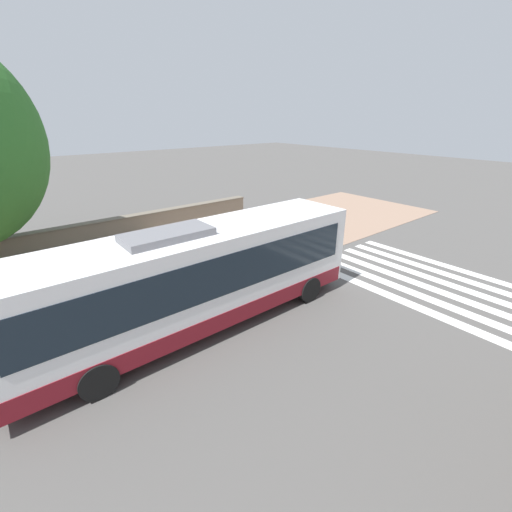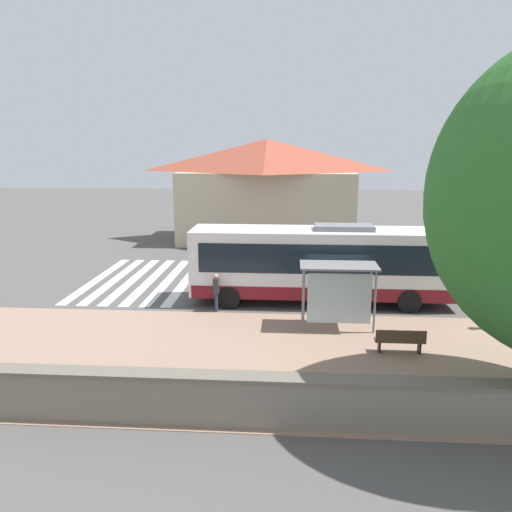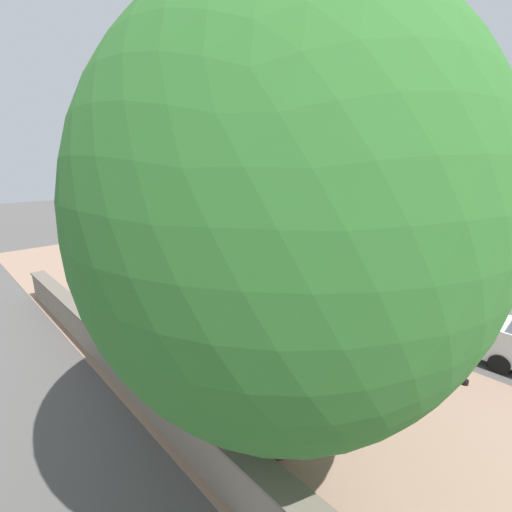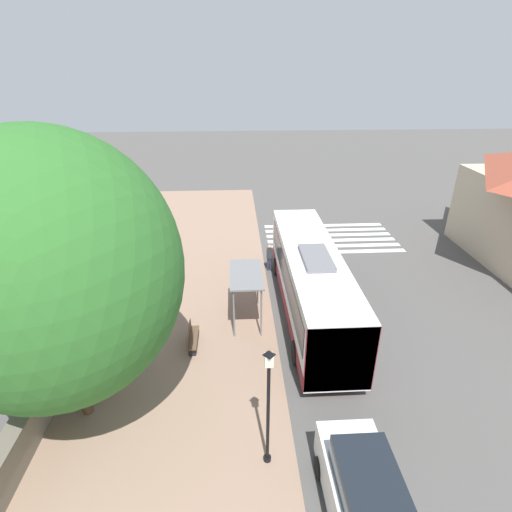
{
  "view_description": "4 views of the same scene",
  "coord_description": "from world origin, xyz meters",
  "views": [
    {
      "loc": [
        10.68,
        -4.26,
        6.65
      ],
      "look_at": [
        0.99,
        3.61,
        1.51
      ],
      "focal_mm": 24.0,
      "sensor_mm": 36.0,
      "label": 1
    },
    {
      "loc": [
        -20.03,
        2.0,
        7.02
      ],
      "look_at": [
        1.29,
        3.49,
        2.22
      ],
      "focal_mm": 35.0,
      "sensor_mm": 36.0,
      "label": 2
    },
    {
      "loc": [
        -12.12,
        -9.64,
        6.8
      ],
      "look_at": [
        0.47,
        3.26,
        1.77
      ],
      "focal_mm": 24.0,
      "sensor_mm": 36.0,
      "label": 3
    },
    {
      "loc": [
        -1.76,
        -15.99,
        11.21
      ],
      "look_at": [
        -0.7,
        2.73,
        2.13
      ],
      "focal_mm": 28.0,
      "sensor_mm": 36.0,
      "label": 4
    }
  ],
  "objects": [
    {
      "name": "ground_plane",
      "position": [
        0.0,
        0.0,
        0.0
      ],
      "size": [
        120.0,
        120.0,
        0.0
      ],
      "primitive_type": "plane",
      "color": "#514F4C",
      "rests_on": "ground"
    },
    {
      "name": "sidewalk_plaza",
      "position": [
        -4.5,
        0.0,
        0.01
      ],
      "size": [
        9.0,
        44.0,
        0.02
      ],
      "color": "#937560",
      "rests_on": "ground"
    },
    {
      "name": "crosswalk_stripes",
      "position": [
        5.0,
        9.82,
        0.0
      ],
      "size": [
        9.0,
        5.25,
        0.01
      ],
      "color": "silver",
      "rests_on": "ground"
    },
    {
      "name": "stone_wall",
      "position": [
        -8.55,
        0.0,
        0.69
      ],
      "size": [
        0.6,
        20.0,
        1.36
      ],
      "color": "slate",
      "rests_on": "ground"
    },
    {
      "name": "background_building",
      "position": [
        16.89,
        3.77,
        3.81
      ],
      "size": [
        7.54,
        13.03,
        7.41
      ],
      "color": "#C6B293",
      "rests_on": "ground"
    },
    {
      "name": "bus",
      "position": [
        1.8,
        0.52,
        1.85
      ],
      "size": [
        2.62,
        11.7,
        3.57
      ],
      "color": "white",
      "rests_on": "ground"
    },
    {
      "name": "bus_shelter",
      "position": [
        -1.44,
        0.12,
        2.05
      ],
      "size": [
        1.51,
        2.97,
        2.51
      ],
      "color": "slate",
      "rests_on": "ground"
    },
    {
      "name": "pedestrian",
      "position": [
        0.24,
        5.12,
        0.97
      ],
      "size": [
        0.34,
        0.22,
        1.66
      ],
      "color": "#2D3347",
      "rests_on": "ground"
    },
    {
      "name": "bench",
      "position": [
        -3.75,
        -1.8,
        0.48
      ],
      "size": [
        0.4,
        1.7,
        0.88
      ],
      "color": "brown",
      "rests_on": "ground"
    },
    {
      "name": "street_lamp_near",
      "position": [
        -0.93,
        -7.58,
        2.56
      ],
      "size": [
        0.28,
        0.28,
        4.31
      ],
      "color": "black",
      "rests_on": "ground"
    },
    {
      "name": "shade_tree",
      "position": [
        -7.14,
        -5.29,
        5.68
      ],
      "size": [
        7.65,
        7.65,
        9.89
      ],
      "color": "brown",
      "rests_on": "ground"
    }
  ]
}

